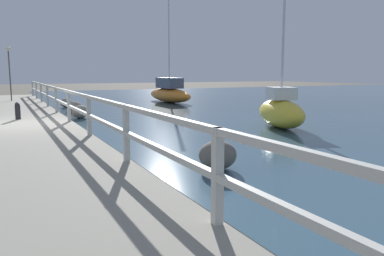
{
  "coord_description": "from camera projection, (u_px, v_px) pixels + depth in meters",
  "views": [
    {
      "loc": [
        -0.39,
        -13.0,
        1.9
      ],
      "look_at": [
        4.68,
        -3.0,
        0.26
      ],
      "focal_mm": 35.0,
      "sensor_mm": 36.0,
      "label": 1
    }
  ],
  "objects": [
    {
      "name": "dock_lamp",
      "position": [
        9.0,
        62.0,
        21.72
      ],
      "size": [
        0.25,
        0.25,
        3.13
      ],
      "color": "#514C47",
      "rests_on": "dock_walkway"
    },
    {
      "name": "boulder_mid_strip",
      "position": [
        75.0,
        107.0,
        18.47
      ],
      "size": [
        0.69,
        0.62,
        0.52
      ],
      "color": "gray",
      "rests_on": "ground"
    },
    {
      "name": "dock_walkway",
      "position": [
        19.0,
        129.0,
        11.9
      ],
      "size": [
        3.34,
        36.0,
        0.3
      ],
      "color": "gray",
      "rests_on": "ground"
    },
    {
      "name": "sailboat_yellow",
      "position": [
        281.0,
        111.0,
        13.14
      ],
      "size": [
        2.19,
        3.42,
        6.2
      ],
      "rotation": [
        0.0,
        0.0,
        -0.34
      ],
      "color": "gold",
      "rests_on": "water_surface"
    },
    {
      "name": "boulder_water_edge",
      "position": [
        80.0,
        112.0,
        15.92
      ],
      "size": [
        0.74,
        0.66,
        0.55
      ],
      "color": "gray",
      "rests_on": "ground"
    },
    {
      "name": "mooring_bollard",
      "position": [
        18.0,
        111.0,
        13.06
      ],
      "size": [
        0.18,
        0.18,
        0.61
      ],
      "color": "black",
      "rests_on": "dock_walkway"
    },
    {
      "name": "boulder_upstream",
      "position": [
        66.0,
        103.0,
        21.19
      ],
      "size": [
        0.66,
        0.6,
        0.5
      ],
      "color": "gray",
      "rests_on": "ground"
    },
    {
      "name": "sailboat_orange",
      "position": [
        169.0,
        93.0,
        24.68
      ],
      "size": [
        1.52,
        5.55,
        6.93
      ],
      "rotation": [
        0.0,
        0.0,
        0.02
      ],
      "color": "orange",
      "rests_on": "water_surface"
    },
    {
      "name": "railing",
      "position": [
        69.0,
        100.0,
        12.48
      ],
      "size": [
        0.1,
        32.5,
        1.05
      ],
      "color": "beige",
      "rests_on": "dock_walkway"
    },
    {
      "name": "ground_plane",
      "position": [
        19.0,
        133.0,
        11.92
      ],
      "size": [
        120.0,
        120.0,
        0.0
      ],
      "primitive_type": "plane",
      "color": "#4C473D"
    },
    {
      "name": "boulder_downstream",
      "position": [
        218.0,
        155.0,
        7.42
      ],
      "size": [
        0.77,
        0.7,
        0.58
      ],
      "color": "#666056",
      "rests_on": "ground"
    }
  ]
}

